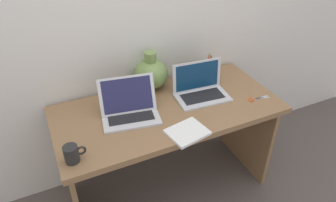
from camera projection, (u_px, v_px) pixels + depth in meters
ground_plane at (168, 186)px, 2.45m from camera, size 6.00×6.00×0.00m
back_wall at (144, 21)px, 2.05m from camera, size 4.40×0.04×2.40m
desk at (168, 127)px, 2.12m from camera, size 1.44×0.68×0.75m
laptop_left at (129, 106)px, 1.93m from camera, size 0.38×0.30×0.23m
laptop_right at (200, 87)px, 2.11m from camera, size 0.36×0.25×0.22m
green_vase at (151, 73)px, 2.17m from camera, size 0.24×0.24×0.27m
notebook_stack at (187, 132)px, 1.81m from camera, size 0.25×0.22×0.02m
coffee_mug at (72, 154)px, 1.61m from camera, size 0.12×0.08×0.10m
pen_cup at (208, 70)px, 2.30m from camera, size 0.07×0.07×0.19m
scissors at (255, 99)px, 2.10m from camera, size 0.15×0.06×0.01m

